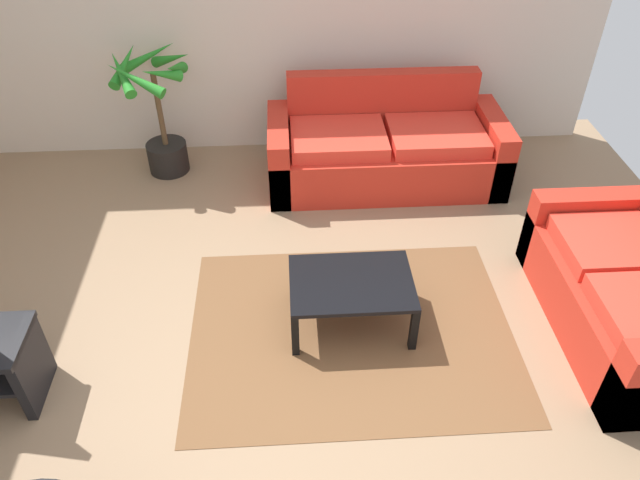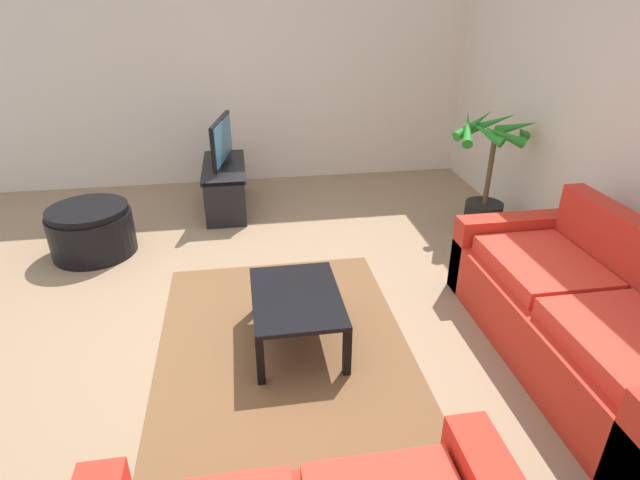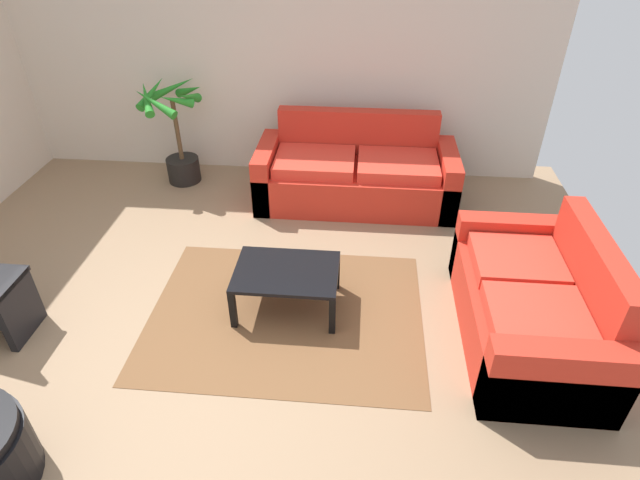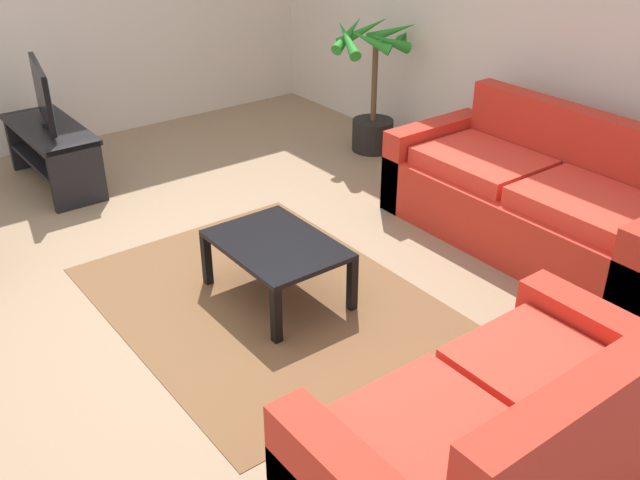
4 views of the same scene
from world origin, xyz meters
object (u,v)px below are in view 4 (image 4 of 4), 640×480
(couch_main, at_px, (536,203))
(coffee_table, at_px, (277,250))
(couch_loveseat, at_px, (501,449))
(tv_stand, at_px, (52,147))
(potted_palm, at_px, (373,91))
(tv, at_px, (43,94))

(couch_main, height_order, coffee_table, couch_main)
(couch_loveseat, bearing_deg, couch_main, 124.82)
(tv_stand, xyz_separation_m, potted_palm, (0.95, 2.56, 0.22))
(coffee_table, bearing_deg, couch_main, 74.78)
(couch_main, xyz_separation_m, potted_palm, (-2.03, 0.27, 0.25))
(couch_loveseat, distance_m, tv, 4.39)
(couch_loveseat, height_order, coffee_table, couch_loveseat)
(couch_loveseat, xyz_separation_m, tv, (-4.36, -0.31, 0.46))
(tv_stand, bearing_deg, coffee_table, 11.14)
(couch_main, height_order, tv_stand, couch_main)
(couch_main, relative_size, potted_palm, 1.80)
(potted_palm, bearing_deg, couch_main, -7.45)
(tv_stand, bearing_deg, couch_main, 37.64)
(couch_main, xyz_separation_m, tv_stand, (-2.98, -2.30, 0.02))
(couch_main, distance_m, tv, 3.79)
(couch_main, relative_size, couch_loveseat, 1.28)
(couch_main, xyz_separation_m, coffee_table, (-0.49, -1.81, 0.02))
(tv, bearing_deg, couch_main, 37.61)
(potted_palm, bearing_deg, tv_stand, -110.33)
(couch_loveseat, bearing_deg, coffee_table, 174.69)
(tv_stand, bearing_deg, couch_loveseat, 4.15)
(tv, relative_size, potted_palm, 0.69)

